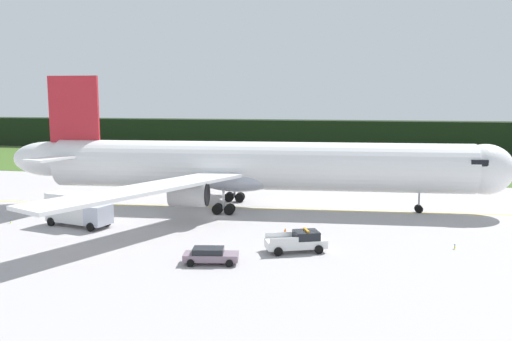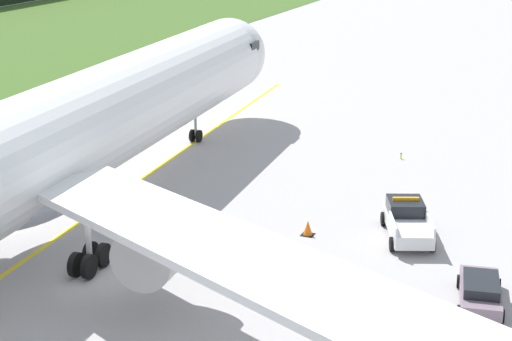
% 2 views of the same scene
% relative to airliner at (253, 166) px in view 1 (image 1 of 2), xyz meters
% --- Properties ---
extents(ground, '(320.00, 320.00, 0.00)m').
position_rel_airliner_xyz_m(ground, '(-2.91, -4.37, -5.13)').
color(ground, '#A5A0A1').
extents(grass_verge, '(320.00, 44.34, 0.04)m').
position_rel_airliner_xyz_m(grass_verge, '(-2.91, 44.85, -5.11)').
color(grass_verge, '#3A5A21').
rests_on(grass_verge, ground).
extents(distant_tree_line, '(288.00, 7.57, 7.81)m').
position_rel_airliner_xyz_m(distant_tree_line, '(-2.91, 71.63, -1.22)').
color(distant_tree_line, black).
rests_on(distant_tree_line, ground).
extents(taxiway_centerline_main, '(79.30, 7.39, 0.01)m').
position_rel_airliner_xyz_m(taxiway_centerline_main, '(0.59, 0.05, -5.12)').
color(taxiway_centerline_main, yellow).
rests_on(taxiway_centerline_main, ground).
extents(airliner, '(60.59, 51.44, 15.97)m').
position_rel_airliner_xyz_m(airliner, '(0.00, 0.00, 0.00)').
color(airliner, white).
rests_on(airliner, ground).
extents(ops_pickup_truck, '(5.57, 3.85, 1.94)m').
position_rel_airliner_xyz_m(ops_pickup_truck, '(7.85, -16.88, -4.22)').
color(ops_pickup_truck, silver).
rests_on(ops_pickup_truck, ground).
extents(catering_truck, '(7.48, 4.00, 3.57)m').
position_rel_airliner_xyz_m(catering_truck, '(-15.88, -12.68, -3.32)').
color(catering_truck, '#B0B6C8').
rests_on(catering_truck, ground).
extents(staff_car, '(4.64, 2.61, 1.30)m').
position_rel_airliner_xyz_m(staff_car, '(1.42, -21.77, -4.43)').
color(staff_car, slate).
rests_on(staff_car, ground).
extents(apron_cone, '(0.65, 0.65, 0.82)m').
position_rel_airliner_xyz_m(apron_cone, '(5.92, -12.02, -4.73)').
color(apron_cone, black).
rests_on(apron_cone, ground).
extents(taxiway_edge_light_east, '(0.12, 0.12, 0.45)m').
position_rel_airliner_xyz_m(taxiway_edge_light_east, '(21.27, -13.19, -4.88)').
color(taxiway_edge_light_east, yellow).
rests_on(taxiway_edge_light_east, ground).
extents(taxiway_edge_light_west, '(0.12, 0.12, 0.40)m').
position_rel_airliner_xyz_m(taxiway_edge_light_west, '(-23.51, -13.19, -4.91)').
color(taxiway_edge_light_west, yellow).
rests_on(taxiway_edge_light_west, ground).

